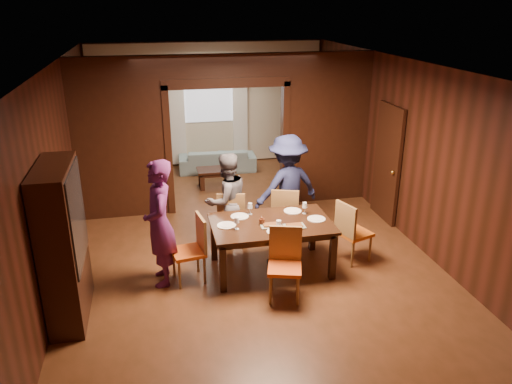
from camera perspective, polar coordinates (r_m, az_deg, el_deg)
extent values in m
plane|color=#4D2D15|center=(8.33, -1.32, -5.83)|extent=(9.00, 9.00, 0.00)
cube|color=silver|center=(7.48, -1.52, 14.38)|extent=(5.50, 9.00, 0.02)
cube|color=black|center=(12.11, -5.48, 9.95)|extent=(5.50, 0.02, 2.90)
cube|color=black|center=(7.79, -21.73, 2.19)|extent=(0.02, 9.00, 2.90)
cube|color=black|center=(8.70, 16.73, 4.71)|extent=(0.02, 9.00, 2.90)
cube|color=black|center=(9.28, -15.09, 4.26)|extent=(1.65, 0.15, 2.40)
cube|color=black|center=(9.84, 7.95, 5.73)|extent=(1.65, 0.15, 2.40)
cube|color=black|center=(9.08, -3.44, 13.95)|extent=(5.50, 0.15, 0.50)
cube|color=beige|center=(12.08, -5.46, 9.92)|extent=(5.40, 0.04, 2.85)
imported|color=#591E58|center=(6.99, -10.96, -3.54)|extent=(0.46, 0.68, 1.81)
imported|color=#5A5860|center=(7.95, -3.38, -1.01)|extent=(0.94, 0.86, 1.57)
imported|color=#1C2146|center=(8.25, 3.59, 0.56)|extent=(1.27, 0.93, 1.77)
imported|color=#7B9AA1|center=(11.78, -4.46, 3.69)|extent=(1.82, 0.79, 0.52)
imported|color=black|center=(7.29, 2.47, -3.02)|extent=(0.30, 0.30, 0.07)
cube|color=black|center=(7.41, 1.75, -6.17)|extent=(1.74, 1.08, 0.76)
cube|color=black|center=(10.76, -4.57, 1.64)|extent=(0.80, 0.50, 0.40)
cube|color=black|center=(6.53, -21.18, -5.57)|extent=(0.40, 1.20, 2.00)
cube|color=black|center=(9.21, 14.75, 3.19)|extent=(0.06, 0.90, 2.10)
cube|color=silver|center=(12.00, -5.48, 11.06)|extent=(1.20, 0.03, 1.30)
cube|color=white|center=(11.99, -8.98, 8.70)|extent=(0.35, 0.06, 2.40)
cube|color=white|center=(12.16, -1.83, 9.12)|extent=(0.35, 0.06, 2.40)
cylinder|color=silver|center=(7.15, -3.39, -3.82)|extent=(0.27, 0.27, 0.01)
cylinder|color=silver|center=(7.43, -1.88, -2.80)|extent=(0.27, 0.27, 0.01)
cylinder|color=white|center=(7.63, 4.21, -2.17)|extent=(0.27, 0.27, 0.01)
cylinder|color=silver|center=(7.39, 6.91, -3.07)|extent=(0.27, 0.27, 0.01)
cylinder|color=silver|center=(6.96, 2.34, -4.54)|extent=(0.27, 0.27, 0.01)
cube|color=gray|center=(7.12, 1.71, -3.80)|extent=(0.30, 0.20, 0.04)
cube|color=gray|center=(7.12, 4.41, -3.86)|extent=(0.30, 0.20, 0.04)
cylinder|color=silver|center=(7.00, 2.61, -3.79)|extent=(0.07, 0.07, 0.14)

